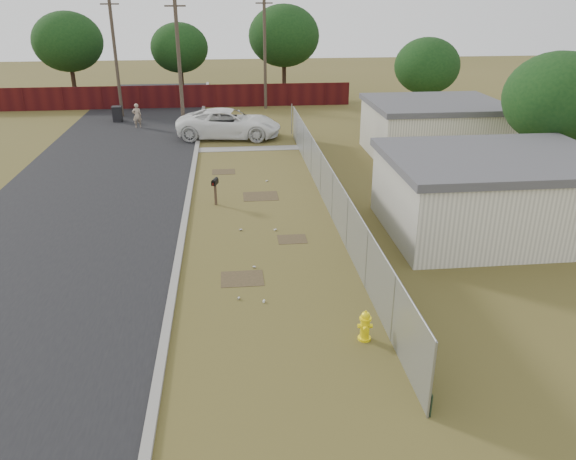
{
  "coord_description": "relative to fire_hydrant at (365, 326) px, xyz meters",
  "views": [
    {
      "loc": [
        -1.03,
        -21.46,
        8.76
      ],
      "look_at": [
        0.86,
        -3.64,
        1.1
      ],
      "focal_mm": 35.0,
      "sensor_mm": 36.0,
      "label": 1
    }
  ],
  "objects": [
    {
      "name": "horizon_trees",
      "position": [
        -1.56,
        32.41,
        4.21
      ],
      "size": [
        33.32,
        31.94,
        7.78
      ],
      "color": "#312016",
      "rests_on": "ground"
    },
    {
      "name": "utility_poles",
      "position": [
        -6.07,
        29.52,
        4.27
      ],
      "size": [
        12.6,
        8.24,
        9.0
      ],
      "color": "#4E3E34",
      "rests_on": "ground"
    },
    {
      "name": "trash_bin",
      "position": [
        -11.42,
        29.09,
        0.14
      ],
      "size": [
        0.74,
        0.78,
        1.09
      ],
      "color": "black",
      "rests_on": "ground"
    },
    {
      "name": "mailbox",
      "position": [
        -4.14,
        10.96,
        0.54
      ],
      "size": [
        0.32,
        0.53,
        1.22
      ],
      "color": "#4F3D2D",
      "rests_on": "ground"
    },
    {
      "name": "scattered_litter",
      "position": [
        -2.55,
        6.51,
        -0.38
      ],
      "size": [
        1.81,
        11.86,
        0.07
      ],
      "color": "silver",
      "rests_on": "ground"
    },
    {
      "name": "pickup_truck",
      "position": [
        -3.41,
        23.34,
        0.49
      ],
      "size": [
        6.94,
        3.91,
        1.83
      ],
      "primitive_type": "imported",
      "rotation": [
        0.0,
        0.0,
        1.43
      ],
      "color": "white",
      "rests_on": "ground"
    },
    {
      "name": "privacy_fence",
      "position": [
        -8.4,
        33.86,
        0.48
      ],
      "size": [
        30.0,
        0.12,
        1.8
      ],
      "primitive_type": "cube",
      "color": "#400D0D",
      "rests_on": "ground"
    },
    {
      "name": "houses",
      "position": [
        7.3,
        11.99,
        1.14
      ],
      "size": [
        9.3,
        17.24,
        3.1
      ],
      "color": "white",
      "rests_on": "ground"
    },
    {
      "name": "fire_hydrant",
      "position": [
        0.0,
        0.0,
        0.0
      ],
      "size": [
        0.41,
        0.41,
        0.9
      ],
      "color": "yellow",
      "rests_on": "ground"
    },
    {
      "name": "street",
      "position": [
        -9.16,
        16.91,
        -0.4
      ],
      "size": [
        15.1,
        60.0,
        0.12
      ],
      "color": "black",
      "rests_on": "ground"
    },
    {
      "name": "pedestrian",
      "position": [
        -9.7,
        26.91,
        0.41
      ],
      "size": [
        0.69,
        0.55,
        1.66
      ],
      "primitive_type": "imported",
      "rotation": [
        0.0,
        0.0,
        3.42
      ],
      "color": "tan",
      "rests_on": "ground"
    },
    {
      "name": "chainlink_fence",
      "position": [
        0.72,
        9.88,
        0.38
      ],
      "size": [
        0.1,
        27.06,
        2.02
      ],
      "color": "#919498",
      "rests_on": "ground"
    },
    {
      "name": "ground",
      "position": [
        -2.4,
        8.86,
        -0.42
      ],
      "size": [
        120.0,
        120.0,
        0.0
      ],
      "primitive_type": "plane",
      "color": "brown",
      "rests_on": "ground"
    }
  ]
}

